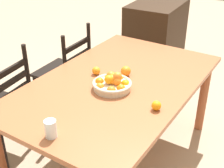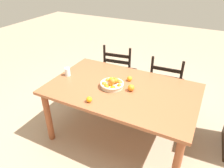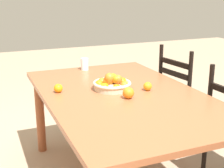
{
  "view_description": "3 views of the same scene",
  "coord_description": "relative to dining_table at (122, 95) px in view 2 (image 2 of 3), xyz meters",
  "views": [
    {
      "loc": [
        -1.76,
        -1.08,
        1.86
      ],
      "look_at": [
        -0.12,
        -0.03,
        0.79
      ],
      "focal_mm": 50.08,
      "sensor_mm": 36.0,
      "label": 1
    },
    {
      "loc": [
        0.85,
        -1.93,
        2.04
      ],
      "look_at": [
        -0.12,
        -0.03,
        0.79
      ],
      "focal_mm": 33.74,
      "sensor_mm": 36.0,
      "label": 2
    },
    {
      "loc": [
        1.97,
        -0.9,
        1.46
      ],
      "look_at": [
        -0.12,
        -0.03,
        0.79
      ],
      "focal_mm": 51.42,
      "sensor_mm": 36.0,
      "label": 3
    }
  ],
  "objects": [
    {
      "name": "dining_table",
      "position": [
        0.0,
        0.0,
        0.0
      ],
      "size": [
        1.75,
        1.08,
        0.75
      ],
      "color": "#A05936",
      "rests_on": "ground"
    },
    {
      "name": "orange_loose_1",
      "position": [
        -0.19,
        -0.42,
        0.13
      ],
      "size": [
        0.06,
        0.06,
        0.06
      ],
      "primitive_type": "sphere",
      "color": "orange",
      "rests_on": "dining_table"
    },
    {
      "name": "ground_plane",
      "position": [
        0.0,
        0.0,
        -0.65
      ],
      "size": [
        12.0,
        12.0,
        0.0
      ],
      "primitive_type": "plane",
      "color": "tan"
    },
    {
      "name": "chair_near_window",
      "position": [
        -0.43,
        0.85,
        -0.2
      ],
      "size": [
        0.51,
        0.51,
        0.96
      ],
      "rotation": [
        0.0,
        0.0,
        3.27
      ],
      "color": "black",
      "rests_on": "ground"
    },
    {
      "name": "drinking_glass",
      "position": [
        -0.76,
        -0.03,
        0.15
      ],
      "size": [
        0.07,
        0.07,
        0.11
      ],
      "primitive_type": "cylinder",
      "color": "silver",
      "rests_on": "dining_table"
    },
    {
      "name": "orange_loose_0",
      "position": [
        0.12,
        -0.01,
        0.13
      ],
      "size": [
        0.08,
        0.08,
        0.08
      ],
      "primitive_type": "sphere",
      "color": "orange",
      "rests_on": "dining_table"
    },
    {
      "name": "fruit_bowl",
      "position": [
        -0.11,
        -0.03,
        0.14
      ],
      "size": [
        0.28,
        0.28,
        0.13
      ],
      "color": "beige",
      "rests_on": "dining_table"
    },
    {
      "name": "orange_loose_2",
      "position": [
        0.01,
        0.2,
        0.13
      ],
      "size": [
        0.06,
        0.06,
        0.06
      ],
      "primitive_type": "sphere",
      "color": "orange",
      "rests_on": "dining_table"
    },
    {
      "name": "chair_by_cabinet",
      "position": [
        0.35,
        0.81,
        -0.2
      ],
      "size": [
        0.48,
        0.48,
        0.93
      ],
      "rotation": [
        0.0,
        0.0,
        3.2
      ],
      "color": "black",
      "rests_on": "ground"
    }
  ]
}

